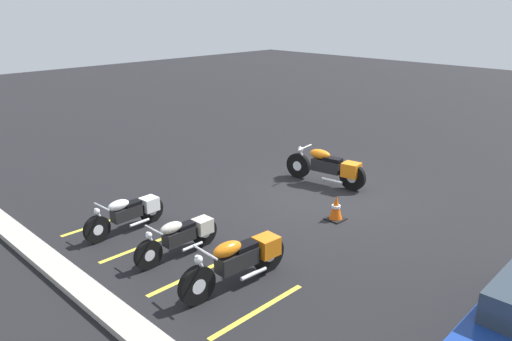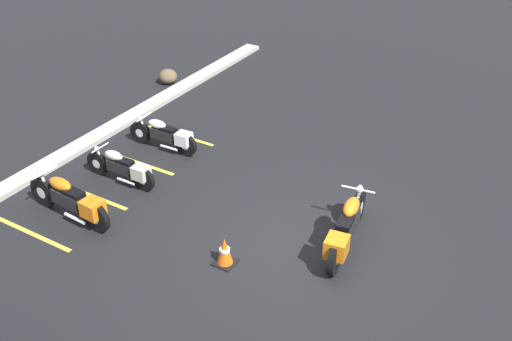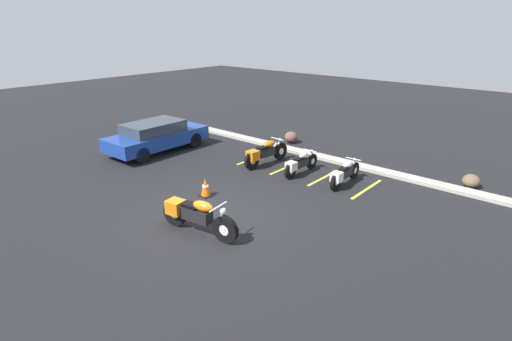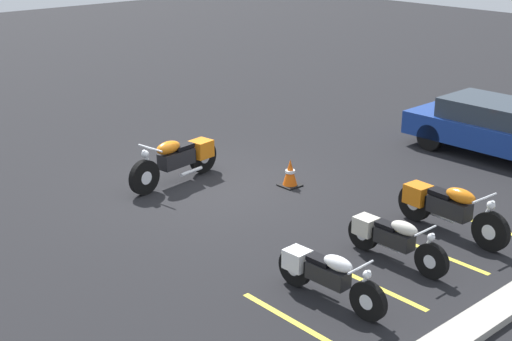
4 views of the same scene
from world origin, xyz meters
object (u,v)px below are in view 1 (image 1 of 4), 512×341
parked_bike_1 (182,236)px  motorcycle_orange_featured (329,167)px  parked_bike_2 (129,213)px  parked_bike_0 (240,260)px  traffic_cone (336,208)px

parked_bike_1 → motorcycle_orange_featured: bearing=-176.1°
motorcycle_orange_featured → parked_bike_2: bearing=68.0°
parked_bike_0 → parked_bike_1: bearing=-84.6°
traffic_cone → parked_bike_1: bearing=71.9°
parked_bike_1 → parked_bike_2: parked_bike_2 is taller
parked_bike_2 → traffic_cone: (-2.87, -3.66, -0.14)m
motorcycle_orange_featured → parked_bike_2: size_ratio=1.22×
traffic_cone → motorcycle_orange_featured: bearing=-48.8°
parked_bike_1 → parked_bike_2: bearing=-86.1°
motorcycle_orange_featured → parked_bike_2: 5.58m
parked_bike_2 → traffic_cone: parked_bike_2 is taller
traffic_cone → parked_bike_2: bearing=51.9°
parked_bike_1 → traffic_cone: bearing=161.6°
motorcycle_orange_featured → traffic_cone: motorcycle_orange_featured is taller
motorcycle_orange_featured → parked_bike_0: 5.61m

